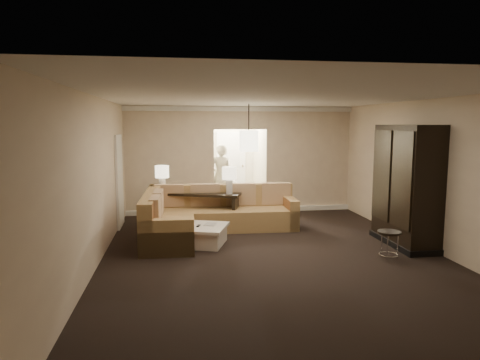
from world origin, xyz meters
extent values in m
plane|color=black|center=(0.00, 0.00, 0.00)|extent=(8.00, 8.00, 0.00)
cube|color=beige|center=(0.00, 4.00, 1.40)|extent=(6.00, 0.04, 2.80)
cube|color=beige|center=(0.00, -4.00, 1.40)|extent=(6.00, 0.04, 2.80)
cube|color=beige|center=(-3.00, 0.00, 1.40)|extent=(0.04, 8.00, 2.80)
cube|color=beige|center=(3.00, 0.00, 1.40)|extent=(0.04, 8.00, 2.80)
cube|color=silver|center=(0.00, 0.00, 2.80)|extent=(6.00, 8.00, 0.02)
cube|color=silver|center=(0.00, 3.95, 2.73)|extent=(6.00, 0.10, 0.12)
cube|color=silver|center=(0.00, 3.95, 0.06)|extent=(6.00, 0.10, 0.12)
cube|color=white|center=(-2.97, 2.80, 1.05)|extent=(0.05, 0.90, 2.10)
cube|color=white|center=(0.00, 5.00, 0.00)|extent=(1.40, 2.00, 0.01)
cube|color=beige|center=(-0.70, 5.00, 1.40)|extent=(0.04, 2.00, 2.80)
cube|color=beige|center=(0.70, 5.00, 1.40)|extent=(0.04, 2.00, 2.80)
cube|color=beige|center=(0.00, 6.00, 1.40)|extent=(1.40, 0.04, 2.80)
cube|color=white|center=(0.00, 5.97, 1.05)|extent=(0.90, 0.05, 2.10)
cube|color=brown|center=(-0.67, 2.20, 0.23)|extent=(3.31, 1.09, 0.46)
cube|color=brown|center=(-1.85, 0.98, 0.23)|extent=(1.03, 1.56, 0.46)
cube|color=brown|center=(-0.65, 2.56, 0.71)|extent=(3.28, 0.37, 0.50)
cube|color=brown|center=(-2.20, 1.54, 0.71)|extent=(0.35, 2.63, 0.50)
cube|color=brown|center=(0.86, 2.15, 0.34)|extent=(0.25, 0.99, 0.68)
cube|color=brown|center=(-1.88, 0.33, 0.34)|extent=(0.99, 0.25, 0.68)
cube|color=#8C674A|center=(-1.86, 2.55, 0.73)|extent=(0.68, 0.20, 0.50)
cube|color=#8C674A|center=(-1.04, 2.52, 0.73)|extent=(0.68, 0.20, 0.50)
cube|color=#8C674A|center=(-0.22, 2.49, 0.73)|extent=(0.68, 0.20, 0.50)
cube|color=#8C674A|center=(0.60, 2.46, 0.73)|extent=(0.68, 0.20, 0.50)
cube|color=#8C674A|center=(-2.06, 1.65, 0.73)|extent=(0.20, 0.66, 0.50)
cube|color=#8C674A|center=(-2.09, 0.88, 0.73)|extent=(0.20, 0.66, 0.50)
cube|color=white|center=(-1.22, 1.00, 0.16)|extent=(1.06, 1.06, 0.32)
cube|color=white|center=(-1.22, 1.00, 0.34)|extent=(1.18, 1.18, 0.06)
cube|color=black|center=(-1.28, 0.97, 0.38)|extent=(0.09, 0.16, 0.02)
cube|color=#BDAFA5|center=(-1.04, 1.09, 0.38)|extent=(0.28, 0.33, 0.01)
cube|color=black|center=(-1.27, 2.48, 0.76)|extent=(2.08, 1.13, 0.06)
cube|color=black|center=(-2.14, 2.80, 0.37)|extent=(0.21, 0.42, 0.74)
cube|color=black|center=(-0.39, 2.17, 0.37)|extent=(0.21, 0.42, 0.74)
cube|color=black|center=(-1.27, 2.48, 0.11)|extent=(1.98, 1.05, 0.04)
cube|color=black|center=(2.70, 0.41, 1.16)|extent=(0.64, 1.55, 2.32)
cube|color=black|center=(2.37, 0.02, 1.33)|extent=(0.03, 0.69, 1.77)
cube|color=black|center=(2.37, 0.80, 1.33)|extent=(0.03, 0.69, 1.77)
cube|color=black|center=(2.70, 0.41, 0.06)|extent=(0.69, 1.62, 0.11)
cylinder|color=black|center=(1.94, -0.42, 0.48)|extent=(0.40, 0.40, 0.04)
torus|color=silver|center=(1.94, -0.42, 0.09)|extent=(0.33, 0.33, 0.02)
cylinder|color=silver|center=(2.09, -0.44, 0.24)|extent=(0.02, 0.02, 0.47)
cylinder|color=silver|center=(1.87, -0.28, 0.24)|extent=(0.02, 0.02, 0.47)
cylinder|color=silver|center=(1.84, -0.54, 0.24)|extent=(0.02, 0.02, 0.47)
cylinder|color=silver|center=(-2.01, 2.75, 0.95)|extent=(0.15, 0.15, 0.33)
cylinder|color=#FAE8BB|center=(-2.01, 2.75, 1.26)|extent=(0.32, 0.32, 0.28)
cylinder|color=silver|center=(-0.52, 2.22, 0.95)|extent=(0.15, 0.15, 0.33)
cylinder|color=#FAE8BB|center=(-0.52, 2.22, 1.26)|extent=(0.32, 0.32, 0.28)
cylinder|color=black|center=(0.00, 2.70, 2.50)|extent=(0.02, 0.02, 0.60)
cube|color=beige|center=(0.00, 2.70, 1.95)|extent=(0.38, 0.38, 0.48)
imported|color=beige|center=(-0.45, 4.69, 0.99)|extent=(0.74, 0.51, 1.99)
camera|label=1|loc=(-1.67, -7.15, 2.33)|focal=32.00mm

